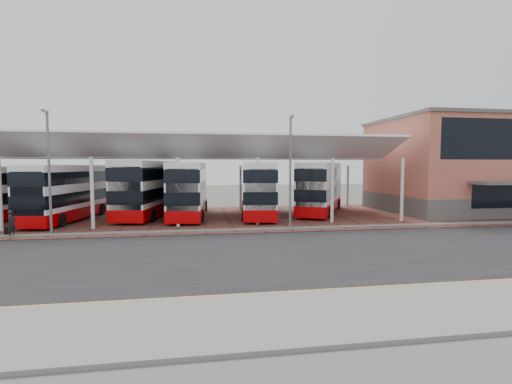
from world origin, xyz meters
The scene contains 18 objects.
ground centered at (0.00, 0.00, 0.00)m, with size 140.00×140.00×0.00m, color #4E4F4A.
road centered at (0.00, -1.00, 0.01)m, with size 120.00×14.00×0.02m, color black.
forecourt centered at (2.00, 13.00, 0.03)m, with size 72.00×16.00×0.06m, color brown.
sidewalk centered at (0.00, -9.00, 0.07)m, with size 120.00×4.00×0.14m, color slate.
north_kerb centered at (0.00, 6.20, 0.07)m, with size 120.00×0.80×0.14m, color slate.
yellow_line_near centered at (0.00, -7.00, 0.03)m, with size 120.00×0.12×0.01m, color gold.
yellow_line_far centered at (0.00, -6.70, 0.03)m, with size 120.00×0.12×0.01m, color gold.
canopy centered at (-6.00, 13.94, 5.80)m, with size 37.00×11.63×7.07m.
terminal centered at (23.00, 13.92, 4.66)m, with size 18.40×14.40×9.25m.
lamp_west centered at (-14.00, 6.27, 4.36)m, with size 0.16×0.90×8.07m.
lamp_east centered at (2.00, 6.27, 4.36)m, with size 0.16×0.90×8.07m.
bus_1 centered at (-15.10, 13.20, 2.33)m, with size 4.37×11.38×4.58m.
bus_2 centered at (-8.82, 15.07, 2.51)m, with size 4.91×12.29×4.94m.
bus_3 centered at (-5.30, 14.08, 2.43)m, with size 3.48×11.74×4.78m.
bus_4 centered at (0.89, 13.70, 2.42)m, with size 4.14×11.79×4.76m.
bus_5 centered at (7.21, 14.72, 2.44)m, with size 7.79×11.54×4.79m.
pedestrian centered at (-16.22, 6.00, 0.90)m, with size 0.61×0.40×1.68m, color black.
suitcase centered at (-16.77, 6.61, 0.33)m, with size 0.31×0.22×0.54m, color black.
Camera 1 is at (-4.67, -19.42, 4.55)m, focal length 26.00 mm.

